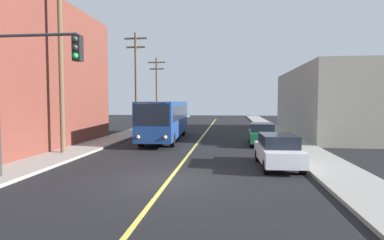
{
  "coord_description": "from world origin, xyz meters",
  "views": [
    {
      "loc": [
        2.46,
        -12.61,
        3.23
      ],
      "look_at": [
        0.0,
        8.05,
        2.0
      ],
      "focal_mm": 29.62,
      "sensor_mm": 36.0,
      "label": 1
    }
  ],
  "objects": [
    {
      "name": "ground_plane",
      "position": [
        0.0,
        0.0,
        0.0
      ],
      "size": [
        120.0,
        120.0,
        0.0
      ],
      "primitive_type": "plane",
      "color": "black"
    },
    {
      "name": "sidewalk_left",
      "position": [
        -7.25,
        10.0,
        0.07
      ],
      "size": [
        2.5,
        90.0,
        0.15
      ],
      "primitive_type": "cube",
      "color": "gray",
      "rests_on": "ground"
    },
    {
      "name": "sidewalk_right",
      "position": [
        7.25,
        10.0,
        0.07
      ],
      "size": [
        2.5,
        90.0,
        0.15
      ],
      "primitive_type": "cube",
      "color": "gray",
      "rests_on": "ground"
    },
    {
      "name": "lane_stripe_center",
      "position": [
        0.0,
        15.0,
        0.01
      ],
      "size": [
        0.16,
        60.0,
        0.01
      ],
      "primitive_type": "cube",
      "color": "#D8CC4C",
      "rests_on": "ground"
    },
    {
      "name": "building_right_warehouse",
      "position": [
        14.5,
        19.29,
        3.15
      ],
      "size": [
        12.0,
        18.46,
        6.3
      ],
      "color": "gray",
      "rests_on": "ground"
    },
    {
      "name": "city_bus",
      "position": [
        -2.85,
        13.4,
        1.82
      ],
      "size": [
        3.11,
        12.24,
        3.2
      ],
      "color": "navy",
      "rests_on": "ground"
    },
    {
      "name": "parked_car_white",
      "position": [
        4.82,
        3.15,
        0.84
      ],
      "size": [
        1.95,
        4.46,
        1.62
      ],
      "color": "silver",
      "rests_on": "ground"
    },
    {
      "name": "parked_car_green",
      "position": [
        4.84,
        11.13,
        0.84
      ],
      "size": [
        1.94,
        4.46,
        1.62
      ],
      "color": "#196038",
      "rests_on": "ground"
    },
    {
      "name": "utility_pole_near",
      "position": [
        -7.54,
        5.33,
        6.65
      ],
      "size": [
        2.4,
        0.28,
        11.94
      ],
      "color": "brown",
      "rests_on": "sidewalk_left"
    },
    {
      "name": "utility_pole_mid",
      "position": [
        -7.34,
        19.91,
        5.77
      ],
      "size": [
        2.4,
        0.28,
        10.24
      ],
      "color": "brown",
      "rests_on": "sidewalk_left"
    },
    {
      "name": "utility_pole_far",
      "position": [
        -7.6,
        30.56,
        5.16
      ],
      "size": [
        2.4,
        0.28,
        9.05
      ],
      "color": "brown",
      "rests_on": "sidewalk_left"
    },
    {
      "name": "traffic_signal_left_corner",
      "position": [
        -5.41,
        -0.77,
        4.3
      ],
      "size": [
        3.75,
        0.48,
        6.0
      ],
      "color": "#2D2D33",
      "rests_on": "sidewalk_left"
    }
  ]
}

